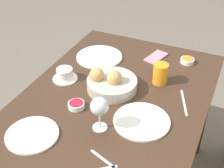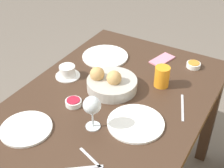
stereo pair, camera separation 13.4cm
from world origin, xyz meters
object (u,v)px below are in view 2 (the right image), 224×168
object	(u,v)px
bread_basket	(111,83)
knife_silver	(182,107)
plate_near_right	(26,128)
jam_bowl_berry	(73,102)
wine_glass	(92,106)
jam_bowl_honey	(194,65)
juice_glass	(162,77)
spoon_coffee	(84,168)
cell_phone	(162,60)
fork_silver	(96,163)
plate_near_left	(105,56)
coffee_cup	(67,72)
plate_far_center	(136,123)

from	to	relation	value
bread_basket	knife_silver	xyz separation A→B (m)	(-0.04, 0.36, -0.04)
plate_near_right	jam_bowl_berry	xyz separation A→B (m)	(-0.23, 0.08, 0.01)
wine_glass	jam_bowl_honey	world-z (taller)	wine_glass
juice_glass	wine_glass	world-z (taller)	wine_glass
bread_basket	knife_silver	world-z (taller)	bread_basket
juice_glass	jam_bowl_berry	bearing A→B (deg)	-39.59
juice_glass	spoon_coffee	distance (m)	0.63
juice_glass	cell_phone	bearing A→B (deg)	-158.43
jam_bowl_honey	cell_phone	bearing A→B (deg)	-84.07
plate_near_right	jam_bowl_honey	bearing A→B (deg)	151.67
fork_silver	spoon_coffee	bearing A→B (deg)	-30.11
wine_glass	cell_phone	bearing A→B (deg)	176.62
plate_near_left	wine_glass	bearing A→B (deg)	26.33
plate_near_right	fork_silver	size ratio (longest dim) A/B	1.19
knife_silver	cell_phone	size ratio (longest dim) A/B	1.12
plate_near_right	coffee_cup	distance (m)	0.42
coffee_cup	cell_phone	world-z (taller)	coffee_cup
spoon_coffee	cell_phone	size ratio (longest dim) A/B	0.74
jam_bowl_honey	plate_far_center	bearing A→B (deg)	-6.64
plate_near_right	jam_bowl_berry	size ratio (longest dim) A/B	2.88
bread_basket	jam_bowl_honey	xyz separation A→B (m)	(-0.40, 0.29, -0.02)
juice_glass	spoon_coffee	bearing A→B (deg)	-3.50
coffee_cup	fork_silver	bearing A→B (deg)	46.70
plate_far_center	cell_phone	bearing A→B (deg)	-168.75
juice_glass	knife_silver	world-z (taller)	juice_glass
knife_silver	cell_phone	xyz separation A→B (m)	(-0.34, -0.25, 0.00)
jam_bowl_berry	spoon_coffee	size ratio (longest dim) A/B	0.63
bread_basket	jam_bowl_honey	distance (m)	0.50
plate_near_left	jam_bowl_honey	xyz separation A→B (m)	(-0.15, 0.47, 0.01)
bread_basket	wine_glass	bearing A→B (deg)	14.94
coffee_cup	jam_bowl_honey	xyz separation A→B (m)	(-0.42, 0.54, -0.01)
wine_glass	jam_bowl_honey	xyz separation A→B (m)	(-0.67, 0.21, -0.10)
bread_basket	cell_phone	size ratio (longest dim) A/B	1.50
jam_bowl_berry	spoon_coffee	distance (m)	0.37
jam_bowl_honey	spoon_coffee	world-z (taller)	jam_bowl_honey
spoon_coffee	fork_silver	bearing A→B (deg)	149.89
knife_silver	spoon_coffee	size ratio (longest dim) A/B	1.51
knife_silver	spoon_coffee	xyz separation A→B (m)	(0.51, -0.19, -0.00)
plate_near_left	spoon_coffee	xyz separation A→B (m)	(0.72, 0.35, -0.00)
knife_silver	jam_bowl_berry	bearing A→B (deg)	-61.96
plate_near_left	cell_phone	xyz separation A→B (m)	(-0.13, 0.30, -0.00)
wine_glass	plate_far_center	bearing A→B (deg)	125.77
plate_near_left	jam_bowl_berry	world-z (taller)	jam_bowl_berry
plate_far_center	knife_silver	distance (m)	0.25
plate_near_right	plate_far_center	distance (m)	0.46
wine_glass	jam_bowl_berry	size ratio (longest dim) A/B	2.05
jam_bowl_berry	cell_phone	size ratio (longest dim) A/B	0.46
coffee_cup	fork_silver	world-z (taller)	coffee_cup
plate_far_center	plate_near_left	bearing A→B (deg)	-135.64
jam_bowl_berry	knife_silver	world-z (taller)	jam_bowl_berry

